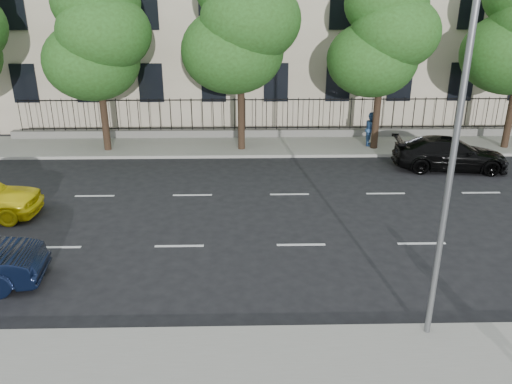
# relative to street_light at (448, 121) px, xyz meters

# --- Properties ---
(ground) EXTENTS (120.00, 120.00, 0.00)m
(ground) POSITION_rel_street_light_xyz_m (-2.50, 1.77, -5.15)
(ground) COLOR black
(ground) RESTS_ON ground
(far_sidewalk) EXTENTS (60.00, 4.00, 0.15)m
(far_sidewalk) POSITION_rel_street_light_xyz_m (-2.50, 15.77, -5.07)
(far_sidewalk) COLOR gray
(far_sidewalk) RESTS_ON ground
(lane_markings) EXTENTS (49.60, 4.62, 0.01)m
(lane_markings) POSITION_rel_street_light_xyz_m (-2.50, 6.52, -5.14)
(lane_markings) COLOR silver
(lane_markings) RESTS_ON ground
(iron_fence) EXTENTS (30.00, 0.50, 2.20)m
(iron_fence) POSITION_rel_street_light_xyz_m (-2.50, 17.47, -4.50)
(iron_fence) COLOR slate
(iron_fence) RESTS_ON far_sidewalk
(street_light) EXTENTS (0.25, 3.32, 8.05)m
(street_light) POSITION_rel_street_light_xyz_m (0.00, 0.00, 0.00)
(street_light) COLOR slate
(street_light) RESTS_ON near_sidewalk
(tree_b) EXTENTS (5.53, 5.12, 8.97)m
(tree_b) POSITION_rel_street_light_xyz_m (-11.46, 15.13, 0.69)
(tree_b) COLOR #382619
(tree_b) RESTS_ON far_sidewalk
(tree_c) EXTENTS (5.89, 5.50, 9.80)m
(tree_c) POSITION_rel_street_light_xyz_m (-4.46, 15.13, 1.26)
(tree_c) COLOR #382619
(tree_c) RESTS_ON far_sidewalk
(tree_d) EXTENTS (5.34, 4.94, 8.84)m
(tree_d) POSITION_rel_street_light_xyz_m (2.54, 15.13, 0.69)
(tree_d) COLOR #382619
(tree_d) RESTS_ON far_sidewalk
(black_sedan) EXTENTS (5.42, 2.68, 1.51)m
(black_sedan) POSITION_rel_street_light_xyz_m (5.29, 11.86, -4.39)
(black_sedan) COLOR black
(black_sedan) RESTS_ON ground
(pedestrian_far) EXTENTS (0.85, 0.99, 1.79)m
(pedestrian_far) POSITION_rel_street_light_xyz_m (2.44, 15.49, -4.10)
(pedestrian_far) COLOR #31568F
(pedestrian_far) RESTS_ON far_sidewalk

